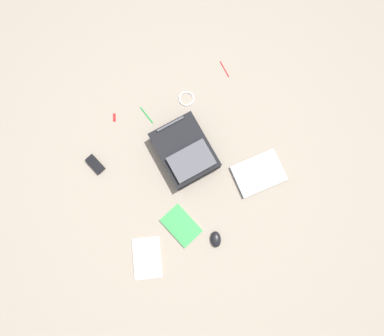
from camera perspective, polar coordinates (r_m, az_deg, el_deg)
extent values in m
plane|color=gray|center=(2.14, -0.92, -0.40)|extent=(4.19, 4.19, 0.00)
cube|color=black|center=(2.10, -1.38, 3.12)|extent=(0.36, 0.44, 0.13)
cube|color=#4C4C51|center=(2.00, -0.14, 1.28)|extent=(0.29, 0.21, 0.03)
cylinder|color=#4C4C51|center=(2.08, -4.02, 8.08)|extent=(0.20, 0.03, 0.02)
cube|color=#929296|center=(2.17, 12.08, -1.01)|extent=(0.34, 0.24, 0.02)
cube|color=#B7B7BC|center=(2.16, 12.17, -0.95)|extent=(0.33, 0.24, 0.01)
cube|color=silver|center=(2.11, -2.00, -10.53)|extent=(0.23, 0.28, 0.02)
cube|color=#2D8C3F|center=(2.10, -2.01, -10.54)|extent=(0.24, 0.29, 0.00)
cube|color=silver|center=(2.15, -8.25, -16.03)|extent=(0.25, 0.30, 0.02)
cube|color=silver|center=(2.14, -8.29, -16.06)|extent=(0.25, 0.31, 0.00)
ellipsoid|color=black|center=(2.11, 4.40, -12.95)|extent=(0.10, 0.12, 0.04)
torus|color=silver|center=(2.27, -1.05, 12.66)|extent=(0.11, 0.11, 0.01)
cube|color=black|center=(2.23, -17.37, 0.65)|extent=(0.10, 0.15, 0.03)
cylinder|color=#198C33|center=(2.25, -8.38, 9.61)|extent=(0.04, 0.15, 0.01)
cylinder|color=red|center=(2.37, 6.01, 17.68)|extent=(0.01, 0.13, 0.01)
cube|color=#B21919|center=(2.29, -14.12, 9.01)|extent=(0.04, 0.06, 0.01)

